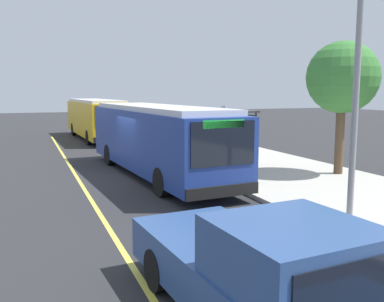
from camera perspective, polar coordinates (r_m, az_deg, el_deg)
name	(u,v)px	position (r m, az deg, el deg)	size (l,w,h in m)	color
ground_plane	(134,177)	(17.65, -7.90, -3.54)	(120.00, 120.00, 0.00)	#2B2B2D
sidewalk_curb	(259,166)	(19.89, 9.14, -2.03)	(44.00, 6.40, 0.15)	#B7B2A8
lane_stripe_center	(79,181)	(17.27, -15.02, -3.98)	(36.00, 0.14, 0.01)	#E0D64C
transit_bus_main	(157,138)	(17.66, -4.82, 1.83)	(11.47, 3.33, 2.95)	navy
transit_bus_second	(96,117)	(32.34, -12.93, 4.45)	(11.34, 2.99, 2.95)	gold
pickup_truck	(261,276)	(6.46, 9.28, -16.37)	(5.53, 2.39, 1.85)	#2D4C84
bus_shelter	(232,124)	(21.13, 5.47, 3.65)	(2.90, 1.60, 2.48)	#333338
waiting_bench	(238,151)	(20.90, 6.32, 0.05)	(1.60, 0.48, 0.95)	brown
route_sign_post	(224,130)	(17.39, 4.31, 2.86)	(0.44, 0.08, 2.80)	#333338
pedestrian_commuter	(199,136)	(22.78, 0.99, 1.98)	(0.24, 0.40, 1.69)	#282D47
street_tree_near_shelter	(343,78)	(18.24, 19.74, 9.27)	(2.91, 2.91, 5.40)	brown
utility_pole	(356,98)	(11.29, 21.32, 6.66)	(0.16, 0.16, 6.40)	gray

